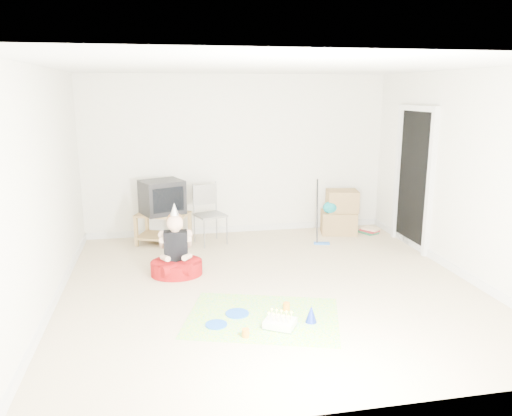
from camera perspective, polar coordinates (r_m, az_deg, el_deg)
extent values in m
plane|color=#CCB792|center=(6.19, 1.64, -8.94)|extent=(5.00, 5.00, 0.00)
cube|color=black|center=(7.87, 17.63, 3.03)|extent=(0.02, 0.90, 2.05)
cube|color=#A37F49|center=(7.85, -10.60, -0.71)|extent=(0.90, 0.74, 0.03)
cube|color=#A37F49|center=(7.95, -10.49, -3.17)|extent=(0.90, 0.74, 0.03)
cube|color=#A37F49|center=(7.86, -13.54, -2.57)|extent=(0.06, 0.06, 0.49)
cube|color=#A37F49|center=(7.60, -8.56, -2.89)|extent=(0.06, 0.06, 0.49)
cube|color=#A37F49|center=(8.23, -12.35, -1.78)|extent=(0.06, 0.06, 0.49)
cube|color=#A37F49|center=(7.99, -7.57, -2.05)|extent=(0.06, 0.06, 0.49)
cube|color=black|center=(7.79, -10.69, 1.25)|extent=(0.74, 0.68, 0.52)
cube|color=gray|center=(7.77, -5.25, -0.82)|extent=(0.53, 0.52, 0.03)
cylinder|color=gray|center=(7.69, -6.54, -0.88)|extent=(0.02, 0.02, 0.94)
cylinder|color=gray|center=(7.85, -3.98, -0.54)|extent=(0.02, 0.02, 0.94)
cube|color=olive|center=(8.47, 9.41, -1.63)|extent=(0.65, 0.55, 0.37)
cube|color=olive|center=(8.42, 9.82, 0.82)|extent=(0.56, 0.47, 0.35)
ellipsoid|color=#0B7782|center=(8.25, 8.50, 0.07)|extent=(0.25, 0.17, 0.20)
cube|color=blue|center=(7.88, 7.52, -4.02)|extent=(0.26, 0.15, 0.03)
cylinder|color=black|center=(7.75, 7.63, -0.55)|extent=(0.11, 0.33, 0.96)
cube|color=#236944|center=(8.62, 12.80, -2.70)|extent=(0.31, 0.35, 0.03)
cube|color=#A8242C|center=(8.61, 12.81, -2.50)|extent=(0.31, 0.34, 0.03)
cube|color=beige|center=(8.60, 12.82, -2.30)|extent=(0.31, 0.33, 0.03)
cylinder|color=maroon|center=(6.62, -9.06, -6.76)|extent=(0.69, 0.69, 0.18)
cube|color=black|center=(6.52, -9.15, -4.34)|extent=(0.31, 0.18, 0.40)
sphere|color=#DEAF94|center=(6.44, -9.25, -1.73)|extent=(0.22, 0.22, 0.21)
cone|color=silver|center=(6.39, -9.31, -0.11)|extent=(0.11, 0.11, 0.16)
cube|color=#E53090|center=(5.40, 0.78, -12.39)|extent=(1.85, 1.57, 0.01)
cube|color=white|center=(5.18, 2.76, -13.03)|extent=(0.38, 0.36, 0.08)
cube|color=green|center=(5.20, 2.75, -13.37)|extent=(0.38, 0.36, 0.01)
cylinder|color=beige|center=(5.14, 1.47, -12.37)|extent=(0.01, 0.01, 0.06)
cylinder|color=beige|center=(5.12, 2.03, -12.45)|extent=(0.01, 0.01, 0.06)
cylinder|color=beige|center=(5.11, 2.60, -12.54)|extent=(0.01, 0.01, 0.06)
cylinder|color=beige|center=(5.09, 3.17, -12.62)|extent=(0.01, 0.01, 0.06)
cylinder|color=beige|center=(5.08, 3.75, -12.70)|extent=(0.01, 0.01, 0.06)
cylinder|color=beige|center=(5.22, 1.82, -11.94)|extent=(0.01, 0.01, 0.06)
cylinder|color=beige|center=(5.20, 2.37, -12.02)|extent=(0.01, 0.01, 0.06)
cylinder|color=beige|center=(5.19, 2.93, -12.10)|extent=(0.01, 0.01, 0.06)
cylinder|color=beige|center=(5.18, 3.50, -12.18)|extent=(0.01, 0.01, 0.06)
cylinder|color=beige|center=(5.16, 4.06, -12.26)|extent=(0.01, 0.01, 0.06)
cylinder|color=blue|center=(5.46, -2.16, -11.95)|extent=(0.34, 0.34, 0.01)
cylinder|color=blue|center=(5.24, -4.56, -13.13)|extent=(0.30, 0.30, 0.01)
cylinder|color=orange|center=(5.55, 3.49, -11.16)|extent=(0.09, 0.09, 0.08)
cylinder|color=orange|center=(4.99, -1.19, -14.09)|extent=(0.07, 0.07, 0.08)
cone|color=#1A32B8|center=(5.29, 6.32, -11.94)|extent=(0.16, 0.16, 0.18)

